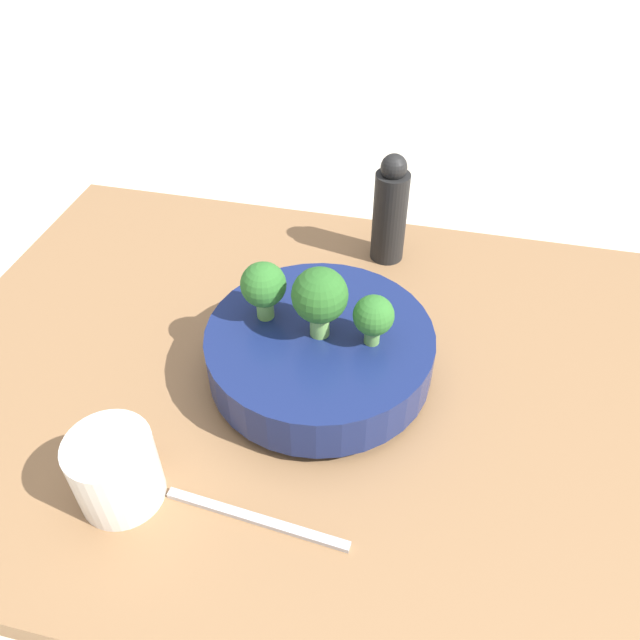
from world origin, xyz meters
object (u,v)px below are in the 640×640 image
bowl (320,350)px  fork (256,519)px  cup (115,470)px  pepper_mill (390,211)px

bowl → fork: (-0.02, -0.21, -0.04)m
cup → fork: cup is taller
bowl → pepper_mill: bearing=80.3°
fork → cup: bearing=-179.6°
cup → pepper_mill: size_ratio=0.51×
fork → pepper_mill: bearing=82.5°
bowl → fork: bowl is taller
fork → bowl: bearing=85.3°
cup → pepper_mill: pepper_mill is taller
bowl → cup: (-0.16, -0.21, 0.00)m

